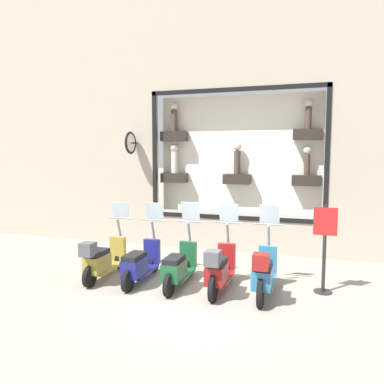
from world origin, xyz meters
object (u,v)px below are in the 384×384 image
Objects in this scene: scooter_green_2 at (179,267)px; scooter_navy_3 at (140,264)px; scooter_teal_0 at (264,273)px; shop_sign_post at (324,245)px; scooter_olive_4 at (102,259)px; scooter_red_1 at (219,269)px.

scooter_green_2 is 1.00× the size of scooter_navy_3.
scooter_teal_0 is 1.35m from shop_sign_post.
scooter_olive_4 is at bearing 97.77° from shop_sign_post.
scooter_olive_4 is 1.01× the size of shop_sign_post.
scooter_teal_0 is at bearing 119.04° from shop_sign_post.
shop_sign_post reaches higher than scooter_red_1.
shop_sign_post reaches higher than scooter_olive_4.
scooter_teal_0 is 3.51m from scooter_olive_4.
shop_sign_post is (0.56, -3.74, 0.54)m from scooter_navy_3.
shop_sign_post is at bearing -82.23° from scooter_olive_4.
scooter_olive_4 is (-0.01, 2.63, -0.02)m from scooter_red_1.
scooter_teal_0 is 1.01× the size of scooter_green_2.
scooter_green_2 is at bearing 86.29° from scooter_red_1.
shop_sign_post is (0.56, -2.86, 0.53)m from scooter_green_2.
scooter_navy_3 is 1.01× the size of shop_sign_post.
shop_sign_post is at bearing -60.96° from scooter_teal_0.
scooter_red_1 is 2.13m from shop_sign_post.
scooter_green_2 is at bearing 88.28° from scooter_teal_0.
scooter_red_1 is 1.01× the size of scooter_navy_3.
scooter_green_2 is at bearing -89.82° from scooter_navy_3.
scooter_navy_3 is (-0.00, 0.88, -0.01)m from scooter_green_2.
scooter_green_2 is 1.01× the size of shop_sign_post.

